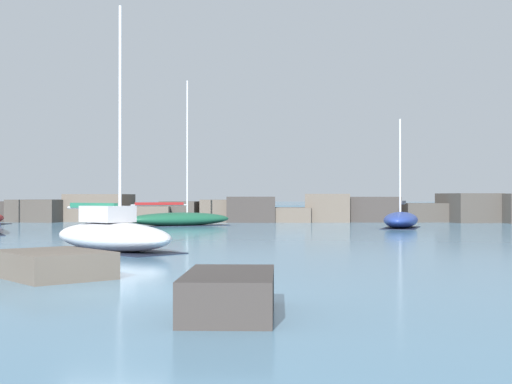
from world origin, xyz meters
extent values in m
plane|color=teal|center=(0.00, 0.00, 0.00)|extent=(600.00, 600.00, 0.00)
cube|color=teal|center=(0.00, 105.20, 0.00)|extent=(400.00, 116.00, 0.01)
cube|color=#383330|center=(-20.93, 45.76, 0.86)|extent=(4.80, 5.11, 1.72)
cube|color=#423D38|center=(-16.77, 45.09, 0.95)|extent=(5.50, 6.38, 1.90)
cube|color=brown|center=(-12.24, 45.88, 1.18)|extent=(5.39, 5.20, 2.36)
cube|color=brown|center=(-7.92, 44.59, 0.66)|extent=(4.53, 4.40, 1.33)
cube|color=#423D38|center=(-4.99, 45.61, 0.87)|extent=(3.50, 3.87, 1.74)
cube|color=brown|center=(-1.86, 45.28, 0.94)|extent=(3.46, 4.08, 1.89)
cube|color=#383330|center=(1.01, 45.28, 1.07)|extent=(4.24, 5.54, 2.15)
cube|color=brown|center=(4.27, 44.65, 0.61)|extent=(4.46, 4.15, 1.22)
cube|color=brown|center=(7.51, 44.78, 1.19)|extent=(3.84, 3.47, 2.38)
cube|color=#383330|center=(11.39, 45.41, 1.07)|extent=(5.45, 4.41, 2.14)
cube|color=#423D38|center=(15.79, 45.79, 0.80)|extent=(4.45, 4.26, 1.59)
cube|color=#423D38|center=(19.46, 45.01, 1.21)|extent=(4.96, 5.49, 2.43)
cube|color=brown|center=(-2.20, 2.89, 0.35)|extent=(3.75, 3.79, 0.71)
cube|color=#383330|center=(2.91, -2.83, 0.38)|extent=(1.61, 3.11, 0.77)
ellipsoid|color=navy|center=(11.84, 33.22, 0.55)|extent=(3.67, 6.17, 1.11)
cube|color=black|center=(11.84, 33.22, 0.01)|extent=(3.55, 5.88, 0.03)
cylinder|color=silver|center=(11.72, 32.80, 4.26)|extent=(0.12, 0.12, 6.30)
cylinder|color=#BCBCC1|center=(12.14, 34.34, 1.66)|extent=(0.93, 3.10, 0.10)
cube|color=#4C4C51|center=(12.14, 34.34, 1.76)|extent=(0.90, 2.66, 0.20)
ellipsoid|color=#195138|center=(-3.78, 36.23, 0.49)|extent=(7.68, 5.11, 0.99)
cube|color=black|center=(-3.78, 36.23, 0.01)|extent=(7.32, 4.90, 0.03)
cylinder|color=silver|center=(-3.26, 36.50, 5.85)|extent=(0.12, 0.12, 9.72)
cylinder|color=#BCBCC1|center=(-5.15, 35.52, 1.54)|extent=(3.83, 2.05, 0.10)
cube|color=maroon|center=(-5.15, 35.52, 1.64)|extent=(3.31, 1.84, 0.20)
ellipsoid|color=white|center=(-2.85, 12.03, 0.57)|extent=(6.57, 6.07, 1.14)
cube|color=black|center=(-2.85, 12.03, 0.01)|extent=(6.28, 5.82, 0.03)
cube|color=#B2B2B7|center=(-3.10, 12.24, 1.46)|extent=(2.37, 2.30, 0.64)
cylinder|color=silver|center=(-2.48, 11.72, 5.35)|extent=(0.12, 0.12, 8.43)
cylinder|color=#BCBCC1|center=(-3.84, 12.86, 1.69)|extent=(2.79, 2.36, 0.10)
cube|color=#1E664C|center=(-3.84, 12.86, 1.79)|extent=(2.45, 2.09, 0.20)
sphere|color=red|center=(-5.52, 17.80, 0.36)|extent=(0.73, 0.73, 0.73)
cylinder|color=black|center=(-5.52, 17.80, 0.83)|extent=(0.04, 0.04, 0.20)
camera|label=1|loc=(3.91, -15.68, 2.14)|focal=50.00mm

